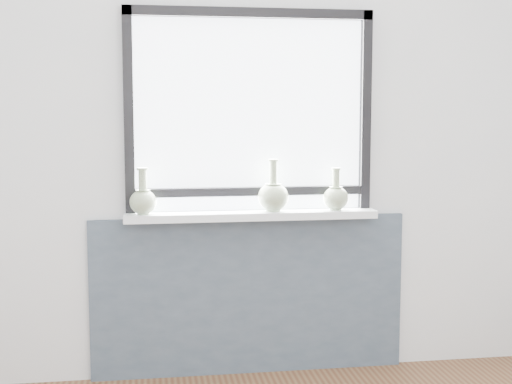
{
  "coord_description": "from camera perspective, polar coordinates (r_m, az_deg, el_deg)",
  "views": [
    {
      "loc": [
        -0.54,
        -1.95,
        1.42
      ],
      "look_at": [
        0.0,
        1.55,
        1.02
      ],
      "focal_mm": 50.0,
      "sensor_mm": 36.0,
      "label": 1
    }
  ],
  "objects": [
    {
      "name": "vase_b",
      "position": [
        3.73,
        1.39,
        -0.26
      ],
      "size": [
        0.16,
        0.16,
        0.27
      ],
      "rotation": [
        0.0,
        0.0,
        0.03
      ],
      "color": "#A7BB93",
      "rests_on": "windowsill"
    },
    {
      "name": "windowsill",
      "position": [
        3.74,
        -0.37,
        -1.86
      ],
      "size": [
        1.32,
        0.18,
        0.04
      ],
      "primitive_type": "cube",
      "color": "white",
      "rests_on": "apron_panel"
    },
    {
      "name": "window",
      "position": [
        3.76,
        -0.52,
        6.78
      ],
      "size": [
        1.3,
        0.06,
        1.05
      ],
      "color": "black",
      "rests_on": "windowsill"
    },
    {
      "name": "vase_c",
      "position": [
        3.8,
        6.41,
        -0.36
      ],
      "size": [
        0.14,
        0.14,
        0.22
      ],
      "rotation": [
        0.0,
        0.0,
        -0.05
      ],
      "color": "#A7BB93",
      "rests_on": "windowsill"
    },
    {
      "name": "vase_a",
      "position": [
        3.66,
        -9.03,
        -0.6
      ],
      "size": [
        0.14,
        0.14,
        0.24
      ],
      "rotation": [
        0.0,
        0.0,
        -0.29
      ],
      "color": "#A7BB93",
      "rests_on": "windowsill"
    },
    {
      "name": "back_wall",
      "position": [
        3.8,
        -0.6,
        4.64
      ],
      "size": [
        3.6,
        0.02,
        2.6
      ],
      "primitive_type": "cube",
      "color": "silver",
      "rests_on": "ground"
    },
    {
      "name": "apron_panel",
      "position": [
        3.89,
        -0.52,
        -8.28
      ],
      "size": [
        1.7,
        0.03,
        0.86
      ],
      "primitive_type": "cube",
      "color": "#475464",
      "rests_on": "ground"
    }
  ]
}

